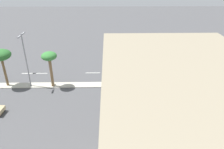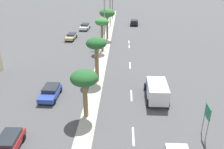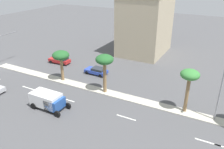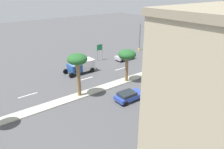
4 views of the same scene
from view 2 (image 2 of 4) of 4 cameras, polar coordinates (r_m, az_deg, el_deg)
The scene contains 20 objects.
ground_plane at distance 39.85m, azimuth -2.60°, elevation 2.18°, with size 160.00×160.00×0.00m, color #4C4C4F.
median_curb at distance 47.82m, azimuth -1.67°, elevation 6.25°, with size 1.80×77.25×0.12m, color #B7B2A3.
lane_stripe_left at distance 24.50m, azimuth 5.03°, elevation -14.24°, with size 0.20×2.80×0.01m, color silver.
lane_stripe_mid at distance 31.04m, azimuth 4.59°, elevation -4.93°, with size 0.20×2.80×0.01m, color silver.
lane_stripe_center at distance 39.89m, azimuth 4.26°, elevation 2.17°, with size 0.20×2.80×0.01m, color silver.
lane_stripe_outboard at distance 49.46m, azimuth 4.05°, elevation 6.78°, with size 0.20×2.80×0.01m, color silver.
lane_stripe_right at distance 51.48m, azimuth 4.02°, elevation 7.52°, with size 0.20×2.80×0.01m, color silver.
directional_road_sign at distance 24.54m, azimuth 21.50°, elevation -8.97°, with size 0.10×1.38×3.45m.
palm_tree_front at distance 24.95m, azimuth -6.55°, elevation -1.20°, with size 2.89×2.89×5.37m.
palm_tree_mid at distance 32.66m, azimuth -3.72°, elevation 6.80°, with size 2.77×2.77×6.24m.
palm_tree_rear at distance 44.64m, azimuth -2.37°, elevation 11.84°, with size 2.49×2.49×6.19m.
palm_tree_trailing at distance 52.22m, azimuth -1.14°, elevation 14.14°, with size 3.24×3.24×6.48m.
street_lamp_right at distance 48.32m, azimuth -1.77°, elevation 13.14°, with size 2.90×0.24×9.10m.
street_lamp_front at distance 62.49m, azimuth -0.46°, elevation 16.54°, with size 2.90×0.24×10.46m.
sedan_red_leading at distance 24.20m, azimuth -23.41°, elevation -14.94°, with size 2.05×4.64×1.36m.
sedan_blue_left at distance 31.23m, azimuth -14.29°, elevation -3.99°, with size 2.15×4.27×1.33m.
sedan_black_front at distance 66.40m, azimuth 5.25°, elevation 12.18°, with size 2.22×4.22×1.46m.
sedan_white_trailing at distance 61.97m, azimuth -6.40°, elevation 11.17°, with size 2.32×4.21×1.41m.
sedan_tan_center at distance 54.10m, azimuth -9.58°, elevation 8.86°, with size 2.12×4.34×1.24m.
box_truck at distance 30.07m, azimuth 10.49°, elevation -3.56°, with size 2.58×5.47×2.30m.
Camera 2 is at (3.63, -6.49, 15.49)m, focal length 38.84 mm.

